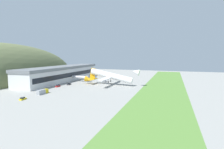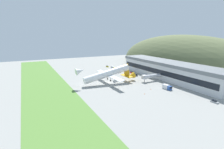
% 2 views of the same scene
% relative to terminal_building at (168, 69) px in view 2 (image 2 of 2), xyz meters
% --- Properties ---
extents(ground_plane, '(309.80, 309.80, 0.00)m').
position_rel_terminal_building_xyz_m(ground_plane, '(-10.49, -50.10, -7.89)').
color(ground_plane, gray).
extents(grass_strip_foreground, '(278.82, 30.63, 0.08)m').
position_rel_terminal_building_xyz_m(grass_strip_foreground, '(-10.49, -93.76, -7.85)').
color(grass_strip_foreground, '#568438').
rests_on(grass_strip_foreground, ground_plane).
extents(hill_backdrop, '(203.02, 59.39, 71.12)m').
position_rel_terminal_building_xyz_m(hill_backdrop, '(-29.15, 45.10, -7.89)').
color(hill_backdrop, '#667047').
rests_on(hill_backdrop, ground_plane).
extents(terminal_building, '(103.08, 20.87, 13.99)m').
position_rel_terminal_building_xyz_m(terminal_building, '(0.00, 0.00, 0.00)').
color(terminal_building, silver).
rests_on(terminal_building, ground_plane).
extents(jetway_0, '(3.38, 16.88, 5.43)m').
position_rel_terminal_building_xyz_m(jetway_0, '(1.01, -19.18, -3.90)').
color(jetway_0, silver).
rests_on(jetway_0, ground_plane).
extents(cargo_airplane, '(39.33, 47.55, 13.89)m').
position_rel_terminal_building_xyz_m(cargo_airplane, '(-7.86, -51.42, -0.62)').
color(cargo_airplane, white).
extents(service_car_0, '(4.21, 2.06, 1.47)m').
position_rel_terminal_building_xyz_m(service_car_0, '(-69.57, -22.81, -7.28)').
color(service_car_0, gold).
rests_on(service_car_0, ground_plane).
extents(service_car_1, '(4.39, 1.86, 1.69)m').
position_rel_terminal_building_xyz_m(service_car_1, '(-29.89, -16.17, -7.20)').
color(service_car_1, '#B21E1E').
rests_on(service_car_1, ground_plane).
extents(service_car_2, '(4.25, 1.82, 1.43)m').
position_rel_terminal_building_xyz_m(service_car_2, '(51.54, -17.14, -7.30)').
color(service_car_2, '#999EA3').
rests_on(service_car_2, ground_plane).
extents(service_car_3, '(4.44, 1.75, 1.59)m').
position_rel_terminal_building_xyz_m(service_car_3, '(-19.08, -19.19, -7.24)').
color(service_car_3, '#333338').
rests_on(service_car_3, ground_plane).
extents(fuel_truck, '(8.57, 2.47, 2.85)m').
position_rel_terminal_building_xyz_m(fuel_truck, '(-54.16, -22.76, -6.50)').
color(fuel_truck, gold).
rests_on(fuel_truck, ground_plane).
extents(box_truck, '(6.77, 2.89, 2.94)m').
position_rel_terminal_building_xyz_m(box_truck, '(22.27, -22.57, -6.47)').
color(box_truck, '#264C99').
rests_on(box_truck, ground_plane).
extents(traffic_cone_0, '(0.52, 0.52, 0.58)m').
position_rel_terminal_building_xyz_m(traffic_cone_0, '(18.00, -32.62, -7.61)').
color(traffic_cone_0, orange).
rests_on(traffic_cone_0, ground_plane).
extents(traffic_cone_1, '(0.52, 0.52, 0.58)m').
position_rel_terminal_building_xyz_m(traffic_cone_1, '(23.72, -41.95, -7.61)').
color(traffic_cone_1, orange).
rests_on(traffic_cone_1, ground_plane).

